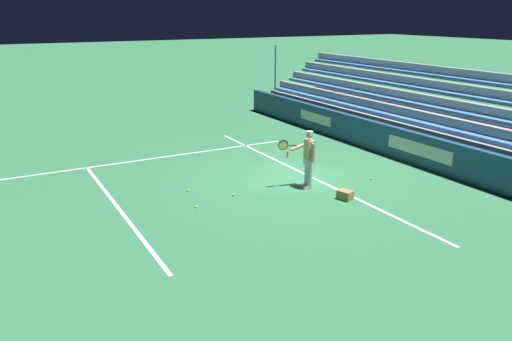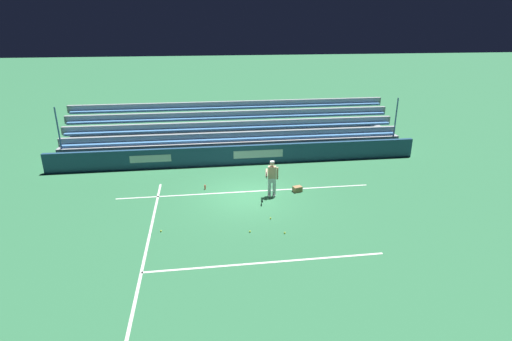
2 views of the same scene
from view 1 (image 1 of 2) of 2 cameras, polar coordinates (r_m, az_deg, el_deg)
ground_plane at (r=15.84m, az=4.14°, el=-0.69°), size 160.00×160.00×0.00m
court_baseline_white at (r=16.10m, az=5.63°, el=-0.40°), size 12.00×0.10×0.01m
court_sideline_white at (r=17.91m, az=-14.05°, el=1.01°), size 0.10×12.00×0.01m
court_service_line_white at (r=13.79m, az=-15.47°, el=-4.13°), size 8.22×0.10×0.01m
back_wall_sponsor_board at (r=18.39m, az=15.78°, el=3.06°), size 20.68×0.25×1.10m
bleacher_stand at (r=19.94m, az=20.44°, el=4.34°), size 19.64×3.20×3.40m
tennis_player at (r=14.60m, az=5.98°, el=1.34°), size 0.70×0.96×1.71m
ball_box_cardboard at (r=14.05m, az=10.14°, el=-2.78°), size 0.47×0.41×0.26m
tennis_ball_near_player at (r=15.91m, az=13.06°, el=-0.91°), size 0.07×0.07×0.07m
tennis_ball_on_baseline at (r=13.38m, az=-6.83°, el=-4.12°), size 0.07×0.07×0.07m
tennis_ball_by_box at (r=17.83m, az=-10.22°, el=1.28°), size 0.07×0.07×0.07m
tennis_ball_midcourt at (r=14.14m, az=-2.61°, el=-2.80°), size 0.07×0.07×0.07m
tennis_ball_stray_back at (r=14.62m, az=-7.73°, el=-2.25°), size 0.07×0.07×0.07m
water_bottle at (r=17.90m, az=3.63°, el=1.86°), size 0.07×0.07×0.22m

